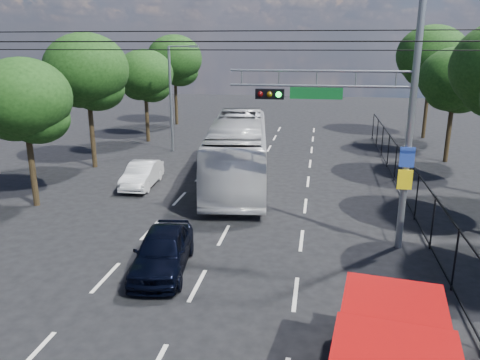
% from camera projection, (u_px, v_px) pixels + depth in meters
% --- Properties ---
extents(lane_markings, '(6.12, 38.00, 0.01)m').
position_uv_depth(lane_markings, '(248.00, 190.00, 23.81)').
color(lane_markings, beige).
rests_on(lane_markings, ground).
extents(signal_mast, '(6.43, 0.39, 9.50)m').
position_uv_depth(signal_mast, '(375.00, 102.00, 15.81)').
color(signal_mast, slate).
rests_on(signal_mast, ground).
extents(streetlight_left, '(2.09, 0.22, 7.08)m').
position_uv_depth(streetlight_left, '(173.00, 94.00, 31.32)').
color(streetlight_left, slate).
rests_on(streetlight_left, ground).
extents(utility_wires, '(22.00, 5.04, 0.74)m').
position_uv_depth(utility_wires, '(226.00, 41.00, 16.91)').
color(utility_wires, black).
rests_on(utility_wires, ground).
extents(fence_right, '(0.06, 34.03, 2.00)m').
position_uv_depth(fence_right, '(412.00, 188.00, 20.56)').
color(fence_right, black).
rests_on(fence_right, ground).
extents(tree_right_d, '(4.32, 4.32, 7.02)m').
position_uv_depth(tree_right_d, '(455.00, 83.00, 28.20)').
color(tree_right_d, black).
rests_on(tree_right_d, ground).
extents(tree_right_e, '(5.28, 5.28, 8.58)m').
position_uv_depth(tree_right_e, '(432.00, 61.00, 35.44)').
color(tree_right_e, black).
rests_on(tree_right_e, ground).
extents(tree_left_b, '(4.08, 4.08, 6.63)m').
position_uv_depth(tree_left_b, '(25.00, 105.00, 20.27)').
color(tree_left_b, black).
rests_on(tree_left_b, ground).
extents(tree_left_c, '(4.80, 4.80, 7.80)m').
position_uv_depth(tree_left_c, '(88.00, 76.00, 26.76)').
color(tree_left_c, black).
rests_on(tree_left_c, ground).
extents(tree_left_d, '(4.20, 4.20, 6.83)m').
position_uv_depth(tree_left_d, '(145.00, 78.00, 34.46)').
color(tree_left_d, black).
rests_on(tree_left_d, ground).
extents(tree_left_e, '(4.92, 4.92, 7.99)m').
position_uv_depth(tree_left_e, '(175.00, 63.00, 41.84)').
color(tree_left_e, black).
rests_on(tree_left_e, ground).
extents(navy_hatchback, '(2.17, 4.29, 1.40)m').
position_uv_depth(navy_hatchback, '(163.00, 250.00, 15.13)').
color(navy_hatchback, black).
rests_on(navy_hatchback, ground).
extents(white_bus, '(4.39, 12.41, 3.38)m').
position_uv_depth(white_bus, '(238.00, 151.00, 24.68)').
color(white_bus, silver).
rests_on(white_bus, ground).
extents(white_van, '(1.59, 3.90, 1.26)m').
position_uv_depth(white_van, '(142.00, 174.00, 24.24)').
color(white_van, silver).
rests_on(white_van, ground).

